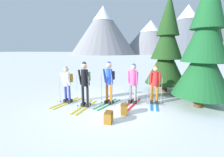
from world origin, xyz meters
The scene contains 12 objects.
ground_plane centered at (0.00, 0.00, 0.00)m, with size 400.00×400.00×0.00m, color white.
skier_in_white centered at (-1.84, -0.08, 0.90)m, with size 0.78×1.69×1.62m.
skier_in_black centered at (-0.88, -0.36, 1.06)m, with size 0.61×1.71×1.86m.
skier_in_blue centered at (-0.01, 0.17, 1.06)m, with size 0.92×1.62×1.85m.
skier_in_pink centered at (0.99, 0.46, 0.99)m, with size 0.73×1.76×1.75m.
skier_in_red centered at (1.91, 0.62, 0.91)m, with size 0.61×1.63×1.67m.
pine_tree_near centered at (4.73, 3.03, 2.11)m, with size 1.91×1.91×4.61m.
pine_tree_mid centered at (2.54, 2.73, 2.37)m, with size 2.14×2.14×5.18m.
pine_tree_far centered at (3.66, 0.61, 2.39)m, with size 2.16×2.16×5.23m.
backpack_on_snow_front centered at (0.40, -1.55, 0.19)m, with size 0.24×0.32×0.38m.
backpack_on_snow_beside centered at (0.78, -0.77, 0.19)m, with size 0.29×0.36×0.38m.
mountain_ridge_distant centered at (-0.58, 80.52, 11.93)m, with size 77.55×49.06×25.36m.
Camera 1 is at (1.51, -5.91, 2.30)m, focal length 24.11 mm.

